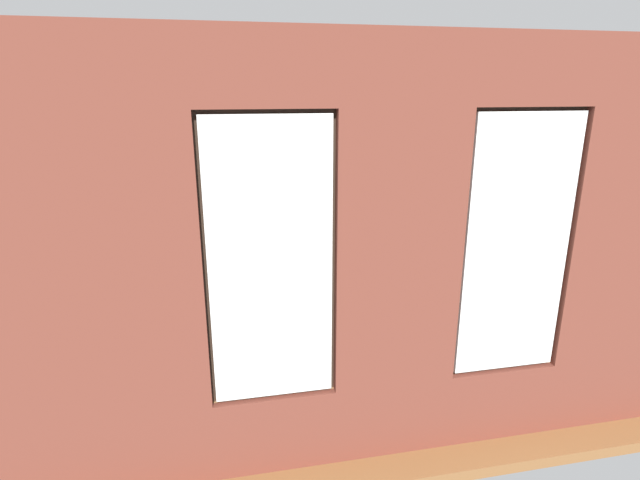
{
  "coord_description": "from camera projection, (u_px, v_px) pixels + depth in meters",
  "views": [
    {
      "loc": [
        1.28,
        6.08,
        2.9
      ],
      "look_at": [
        0.1,
        0.4,
        1.13
      ],
      "focal_mm": 28.0,
      "sensor_mm": 36.0,
      "label": 1
    }
  ],
  "objects": [
    {
      "name": "couch_by_window",
      "position": [
        375.0,
        371.0,
        4.72
      ],
      "size": [
        1.78,
        0.87,
        0.8
      ],
      "color": "black",
      "rests_on": "ground_plane"
    },
    {
      "name": "candle_jar",
      "position": [
        264.0,
        283.0,
        6.4
      ],
      "size": [
        0.08,
        0.08,
        0.12
      ],
      "primitive_type": "cylinder",
      "color": "#B7333D",
      "rests_on": "coffee_table"
    },
    {
      "name": "ground_plane",
      "position": [
        321.0,
        314.0,
        6.8
      ],
      "size": [
        6.75,
        6.29,
        0.1
      ],
      "primitive_type": "cube",
      "color": "brown"
    },
    {
      "name": "potted_plant_foreground_right",
      "position": [
        149.0,
        234.0,
        8.09
      ],
      "size": [
        0.92,
        1.0,
        1.41
      ],
      "color": "#47423D",
      "rests_on": "ground_plane"
    },
    {
      "name": "coffee_table",
      "position": [
        296.0,
        285.0,
        6.62
      ],
      "size": [
        1.45,
        0.8,
        0.44
      ],
      "color": "#A87547",
      "rests_on": "ground_plane"
    },
    {
      "name": "cup_ceramic",
      "position": [
        323.0,
        272.0,
        6.8
      ],
      "size": [
        0.08,
        0.08,
        0.1
      ],
      "primitive_type": "cylinder",
      "color": "#B23D38",
      "rests_on": "coffee_table"
    },
    {
      "name": "white_wall_right",
      "position": [
        59.0,
        207.0,
        5.53
      ],
      "size": [
        0.1,
        5.29,
        3.28
      ],
      "primitive_type": "cube",
      "color": "silver",
      "rests_on": "ground_plane"
    },
    {
      "name": "potted_plant_near_tv",
      "position": [
        143.0,
        289.0,
        5.61
      ],
      "size": [
        0.82,
        0.96,
        1.2
      ],
      "color": "#9E5638",
      "rests_on": "ground_plane"
    },
    {
      "name": "potted_plant_corner_near_left",
      "position": [
        433.0,
        214.0,
        9.09
      ],
      "size": [
        0.71,
        0.71,
        1.09
      ],
      "color": "gray",
      "rests_on": "ground_plane"
    },
    {
      "name": "couch_left",
      "position": [
        502.0,
        288.0,
        6.7
      ],
      "size": [
        0.9,
        2.04,
        0.8
      ],
      "rotation": [
        0.0,
        0.0,
        1.58
      ],
      "color": "black",
      "rests_on": "ground_plane"
    },
    {
      "name": "remote_gray",
      "position": [
        281.0,
        279.0,
        6.66
      ],
      "size": [
        0.13,
        0.17,
        0.02
      ],
      "primitive_type": "cube",
      "rotation": [
        0.0,
        0.0,
        3.66
      ],
      "color": "#59595B",
      "rests_on": "coffee_table"
    },
    {
      "name": "tv_flatscreen",
      "position": [
        109.0,
        253.0,
        6.5
      ],
      "size": [
        0.92,
        0.2,
        0.66
      ],
      "color": "black",
      "rests_on": "media_console"
    },
    {
      "name": "potted_plant_by_left_couch",
      "position": [
        430.0,
        253.0,
        7.98
      ],
      "size": [
        0.31,
        0.31,
        0.56
      ],
      "color": "#9E5638",
      "rests_on": "ground_plane"
    },
    {
      "name": "media_console",
      "position": [
        114.0,
        294.0,
        6.67
      ],
      "size": [
        1.3,
        0.42,
        0.51
      ],
      "primitive_type": "cube",
      "color": "black",
      "rests_on": "ground_plane"
    },
    {
      "name": "table_plant_small",
      "position": [
        296.0,
        274.0,
        6.58
      ],
      "size": [
        0.13,
        0.13,
        0.2
      ],
      "color": "beige",
      "rests_on": "coffee_table"
    },
    {
      "name": "potted_plant_mid_room_small",
      "position": [
        346.0,
        247.0,
        7.78
      ],
      "size": [
        0.56,
        0.56,
        0.81
      ],
      "color": "#9E5638",
      "rests_on": "ground_plane"
    },
    {
      "name": "brick_wall_with_windows",
      "position": [
        398.0,
        267.0,
        3.73
      ],
      "size": [
        6.15,
        0.3,
        3.28
      ],
      "color": "brown",
      "rests_on": "ground_plane"
    },
    {
      "name": "potted_plant_beside_window_right",
      "position": [
        129.0,
        361.0,
        4.1
      ],
      "size": [
        1.01,
        1.05,
        1.31
      ],
      "color": "#47423D",
      "rests_on": "ground_plane"
    }
  ]
}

